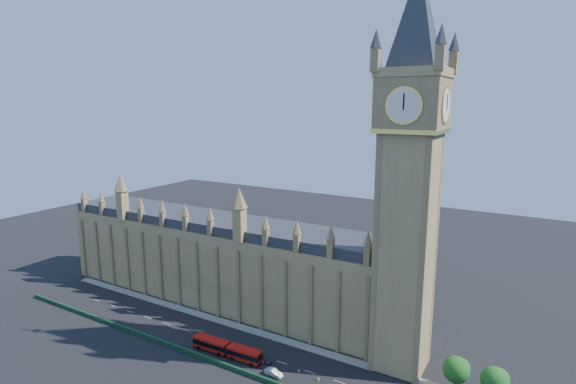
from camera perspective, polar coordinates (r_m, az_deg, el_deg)
The scene contains 13 objects.
ground at distance 127.33m, azimuth -5.70°, elevation -19.29°, with size 400.00×400.00×0.00m, color black.
palace_westminster at distance 151.25m, azimuth -8.59°, elevation -8.48°, with size 120.00×20.00×28.00m.
elizabeth_tower at distance 106.17m, azimuth 15.31°, elevation 5.44°, with size 20.59×20.59×105.00m.
bridge_parapet at distance 120.96m, azimuth -8.39°, elevation -20.81°, with size 160.00×0.60×1.20m, color #1E4C2D.
kerb_north at distance 134.03m, azimuth -3.20°, elevation -17.54°, with size 160.00×3.00×0.16m, color gray.
tree_east_near at distance 115.20m, azimuth 20.70°, elevation -20.30°, with size 6.00×6.00×8.50m.
tree_east_far at distance 114.55m, azimuth 24.91°, elevation -20.84°, with size 6.00×6.00×8.50m.
red_bus at distance 124.47m, azimuth -7.78°, elevation -19.15°, with size 20.25×3.89×3.43m.
car_grey at distance 121.50m, azimuth -2.97°, elevation -20.50°, with size 1.57×3.91×1.33m, color #414248.
car_silver at distance 116.46m, azimuth -1.85°, elevation -21.96°, with size 1.68×4.82×1.59m, color #A2A5AA.
car_white at distance 122.37m, azimuth -3.79°, elevation -20.26°, with size 1.86×4.57×1.33m, color silver.
cone_a at distance 115.28m, azimuth 3.87°, elevation -22.61°, with size 0.65×0.65×0.79m.
cone_b at distance 117.90m, azimuth 1.39°, elevation -21.75°, with size 0.49×0.49×0.72m.
Camera 1 is at (65.58, -88.05, 64.49)m, focal length 28.00 mm.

